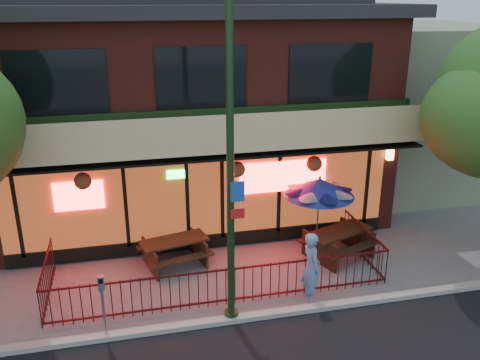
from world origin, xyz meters
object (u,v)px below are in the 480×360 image
object	(u,v)px
parking_meter_near	(102,297)
patio_umbrella	(319,187)
picnic_table_right	(339,239)
street_light	(231,192)
picnic_table_left	(175,248)
pedestrian	(311,267)

from	to	relation	value
parking_meter_near	patio_umbrella	bearing A→B (deg)	25.85
picnic_table_right	parking_meter_near	xyz separation A→B (m)	(-6.39, -2.33, 0.51)
street_light	picnic_table_right	bearing A→B (deg)	32.09
patio_umbrella	picnic_table_right	bearing A→B (deg)	-50.61
street_light	picnic_table_right	size ratio (longest dim) A/B	3.06
picnic_table_left	picnic_table_right	world-z (taller)	picnic_table_right
pedestrian	parking_meter_near	distance (m)	4.86
pedestrian	patio_umbrella	bearing A→B (deg)	-30.28
picnic_table_right	parking_meter_near	size ratio (longest dim) A/B	1.48
patio_umbrella	picnic_table_left	bearing A→B (deg)	180.00
patio_umbrella	pedestrian	bearing A→B (deg)	-114.36
street_light	picnic_table_right	world-z (taller)	street_light
picnic_table_left	parking_meter_near	world-z (taller)	parking_meter_near
street_light	parking_meter_near	xyz separation A→B (m)	(-2.80, -0.08, -2.10)
patio_umbrella	pedestrian	distance (m)	2.88
parking_meter_near	picnic_table_right	bearing A→B (deg)	20.05
picnic_table_left	patio_umbrella	distance (m)	4.38
pedestrian	parking_meter_near	bearing A→B (deg)	89.20
pedestrian	parking_meter_near	world-z (taller)	pedestrian
pedestrian	picnic_table_right	bearing A→B (deg)	-45.25
picnic_table_left	patio_umbrella	xyz separation A→B (m)	(4.14, -0.00, 1.44)
street_light	pedestrian	world-z (taller)	street_light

